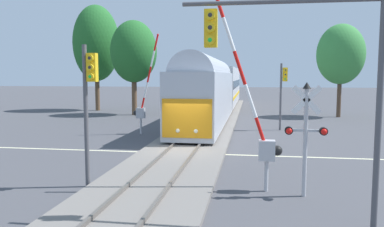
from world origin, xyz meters
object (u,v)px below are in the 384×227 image
(crossing_gate_near, at_px, (260,128))
(crossing_signal_mast, at_px, (306,127))
(oak_far_right, at_px, (341,54))
(commuter_train, at_px, (218,87))
(crossing_gate_far, at_px, (142,104))
(traffic_signal_near_right, at_px, (322,49))
(traffic_signal_far_side, at_px, (283,86))
(pine_left_background, at_px, (96,43))
(traffic_signal_median, at_px, (89,93))
(oak_behind_train, at_px, (134,52))

(crossing_gate_near, xyz_separation_m, crossing_signal_mast, (1.46, -0.42, 0.12))
(crossing_gate_near, relative_size, oak_far_right, 0.81)
(crossing_signal_mast, bearing_deg, commuter_train, 101.14)
(crossing_gate_far, xyz_separation_m, traffic_signal_near_right, (9.15, -14.99, 2.59))
(traffic_signal_far_side, bearing_deg, crossing_signal_mast, -91.66)
(pine_left_background, bearing_deg, oak_far_right, -6.78)
(traffic_signal_median, xyz_separation_m, pine_left_background, (-11.72, 28.86, 4.15))
(commuter_train, bearing_deg, traffic_signal_near_right, -79.82)
(oak_far_right, distance_m, pine_left_background, 25.94)
(oak_behind_train, distance_m, oak_far_right, 20.08)
(commuter_train, xyz_separation_m, traffic_signal_far_side, (5.70, -10.82, 0.48))
(traffic_signal_near_right, relative_size, oak_far_right, 0.70)
(crossing_signal_mast, height_order, crossing_gate_far, crossing_gate_far)
(commuter_train, relative_size, traffic_signal_median, 8.07)
(crossing_gate_near, bearing_deg, traffic_signal_near_right, -64.03)
(traffic_signal_median, bearing_deg, crossing_signal_mast, 0.34)
(commuter_train, relative_size, oak_far_right, 4.65)
(oak_behind_train, bearing_deg, traffic_signal_median, -76.21)
(crossing_gate_far, bearing_deg, traffic_signal_near_right, -58.61)
(crossing_gate_near, bearing_deg, commuter_train, 98.22)
(traffic_signal_near_right, distance_m, traffic_signal_median, 7.99)
(crossing_signal_mast, relative_size, pine_left_background, 0.32)
(crossing_gate_near, relative_size, pine_left_background, 0.61)
(traffic_signal_median, height_order, traffic_signal_far_side, traffic_signal_median)
(crossing_gate_near, distance_m, traffic_signal_near_right, 4.15)
(crossing_signal_mast, xyz_separation_m, crossing_gate_far, (-9.15, 12.42, -0.23))
(crossing_gate_far, distance_m, traffic_signal_near_right, 17.76)
(commuter_train, xyz_separation_m, crossing_gate_near, (3.79, -26.21, -0.58))
(crossing_signal_mast, distance_m, traffic_signal_near_right, 3.49)
(crossing_gate_near, xyz_separation_m, oak_far_right, (7.97, 25.34, 3.77))
(traffic_signal_median, bearing_deg, oak_far_right, 61.54)
(traffic_signal_far_side, bearing_deg, commuter_train, 117.79)
(crossing_gate_near, relative_size, traffic_signal_near_right, 1.16)
(crossing_gate_far, xyz_separation_m, oak_far_right, (15.67, 13.34, 3.89))
(crossing_gate_far, relative_size, traffic_signal_far_side, 1.39)
(crossing_gate_near, height_order, crossing_signal_mast, crossing_gate_near)
(traffic_signal_near_right, bearing_deg, traffic_signal_median, 161.28)
(traffic_signal_median, distance_m, oak_behind_train, 25.59)
(crossing_gate_near, distance_m, crossing_signal_mast, 1.52)
(pine_left_background, bearing_deg, traffic_signal_far_side, -33.50)
(commuter_train, distance_m, traffic_signal_far_side, 12.24)
(crossing_signal_mast, bearing_deg, pine_left_background, 123.66)
(traffic_signal_median, xyz_separation_m, traffic_signal_far_side, (7.93, 15.85, -0.15))
(crossing_gate_near, bearing_deg, traffic_signal_far_side, 82.90)
(pine_left_background, bearing_deg, crossing_gate_near, -58.02)
(crossing_gate_far, bearing_deg, oak_behind_train, 109.70)
(traffic_signal_far_side, height_order, pine_left_background, pine_left_background)
(traffic_signal_near_right, bearing_deg, crossing_gate_near, 115.97)
(crossing_gate_far, relative_size, traffic_signal_median, 1.33)
(crossing_gate_far, distance_m, oak_behind_train, 13.67)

